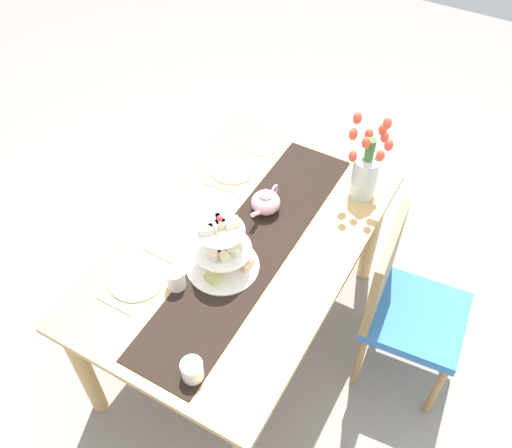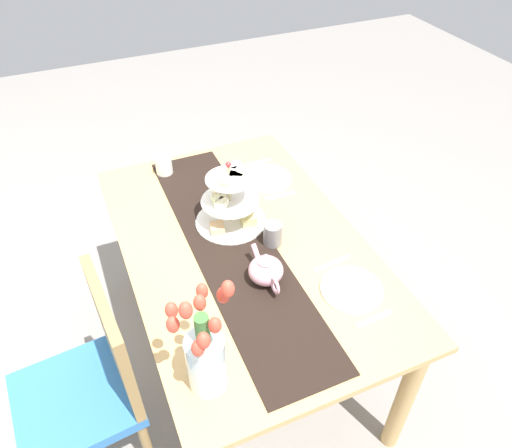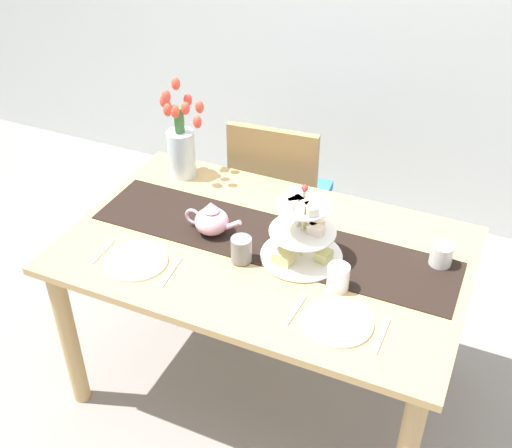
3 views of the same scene
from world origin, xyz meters
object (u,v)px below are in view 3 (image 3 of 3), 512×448
object	(u,v)px
mug_grey	(241,249)
dinner_plate_left	(136,261)
knife_left	(171,272)
cream_jug	(441,255)
dinner_plate_right	(338,322)
knife_right	(382,336)
fork_left	(103,251)
fork_right	(295,309)
dining_table	(265,270)
tiered_cake_stand	(302,233)
mug_white_text	(338,278)
tulip_vase	(181,143)
teapot	(211,220)
chair_left	(279,194)

from	to	relation	value
mug_grey	dinner_plate_left	bearing A→B (deg)	-154.78
knife_left	cream_jug	bearing A→B (deg)	26.91
dinner_plate_right	knife_right	size ratio (longest dim) A/B	1.35
dinner_plate_left	mug_grey	distance (m)	0.38
dinner_plate_left	fork_left	world-z (taller)	dinner_plate_left
fork_left	mug_grey	bearing A→B (deg)	18.33
cream_jug	dinner_plate_right	size ratio (longest dim) A/B	0.37
knife_left	fork_right	world-z (taller)	same
dinner_plate_left	fork_left	size ratio (longest dim) A/B	1.53
dining_table	dinner_plate_left	distance (m)	0.49
tiered_cake_stand	mug_white_text	world-z (taller)	tiered_cake_stand
tiered_cake_stand	tulip_vase	xyz separation A→B (m)	(-0.68, 0.33, 0.05)
dining_table	dinner_plate_left	size ratio (longest dim) A/B	6.45
cream_jug	knife_left	distance (m)	0.96
cream_jug	mug_grey	xyz separation A→B (m)	(-0.66, -0.27, 0.01)
mug_grey	dining_table	bearing A→B (deg)	66.98
dinner_plate_left	knife_left	size ratio (longest dim) A/B	1.35
dinner_plate_left	dinner_plate_right	bearing A→B (deg)	0.00
tulip_vase	mug_white_text	xyz separation A→B (m)	(0.85, -0.44, -0.11)
fork_left	mug_grey	world-z (taller)	mug_grey
teapot	mug_grey	distance (m)	0.21
fork_left	mug_grey	distance (m)	0.52
chair_left	mug_white_text	xyz separation A→B (m)	(0.54, -0.80, 0.28)
dining_table	dinner_plate_right	distance (m)	0.47
dinner_plate_left	dining_table	bearing A→B (deg)	34.75
dining_table	mug_white_text	world-z (taller)	mug_white_text
fork_right	knife_right	size ratio (longest dim) A/B	0.88
teapot	cream_jug	xyz separation A→B (m)	(0.83, 0.16, -0.02)
chair_left	mug_white_text	bearing A→B (deg)	-55.95
teapot	tulip_vase	xyz separation A→B (m)	(-0.31, 0.33, 0.10)
dinner_plate_right	mug_grey	bearing A→B (deg)	158.75
mug_white_text	cream_jug	bearing A→B (deg)	42.98
knife_right	mug_grey	distance (m)	0.59
mug_white_text	knife_right	bearing A→B (deg)	-38.86
dining_table	fork_right	distance (m)	0.37
chair_left	knife_left	bearing A→B (deg)	-91.06
dinner_plate_right	tiered_cake_stand	bearing A→B (deg)	130.20
knife_left	knife_right	distance (m)	0.76
dining_table	tiered_cake_stand	xyz separation A→B (m)	(0.14, 0.00, 0.21)
teapot	dinner_plate_left	world-z (taller)	teapot
knife_left	knife_right	size ratio (longest dim) A/B	1.00
dinner_plate_right	mug_white_text	bearing A→B (deg)	108.52
dinner_plate_left	mug_grey	bearing A→B (deg)	25.22
teapot	tiered_cake_stand	bearing A→B (deg)	0.09
knife_right	fork_right	bearing A→B (deg)	180.00
tulip_vase	mug_white_text	size ratio (longest dim) A/B	4.52
tiered_cake_stand	knife_left	world-z (taller)	tiered_cake_stand
mug_grey	teapot	bearing A→B (deg)	148.35
dining_table	teapot	size ratio (longest dim) A/B	6.22
dining_table	knife_left	distance (m)	0.38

